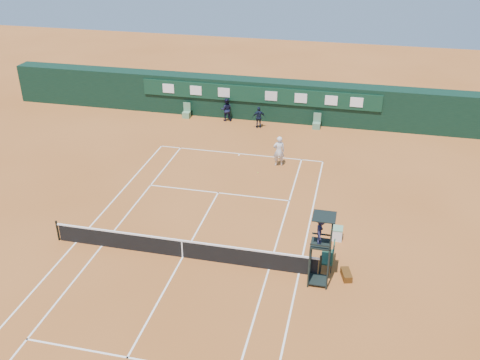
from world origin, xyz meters
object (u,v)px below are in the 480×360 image
umpire_chair (321,236)px  player (279,151)px  tennis_net (182,248)px  cooler (337,233)px  player_bench (330,255)px

umpire_chair → player: umpire_chair is taller
tennis_net → cooler: tennis_net is taller
umpire_chair → player: 11.85m
tennis_net → player_bench: 6.82m
tennis_net → umpire_chair: 6.67m
cooler → player: (-4.14, 7.56, 0.66)m
umpire_chair → player_bench: 2.34m
player → tennis_net: bearing=60.6°
umpire_chair → cooler: size_ratio=5.30×
tennis_net → player: bearing=75.5°
player_bench → tennis_net: bearing=-172.4°
umpire_chair → player_bench: (0.40, 1.36, -1.86)m
player → umpire_chair: bearing=92.8°
player_bench → cooler: size_ratio=1.86×
umpire_chair → player: (-3.58, 11.20, -1.47)m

